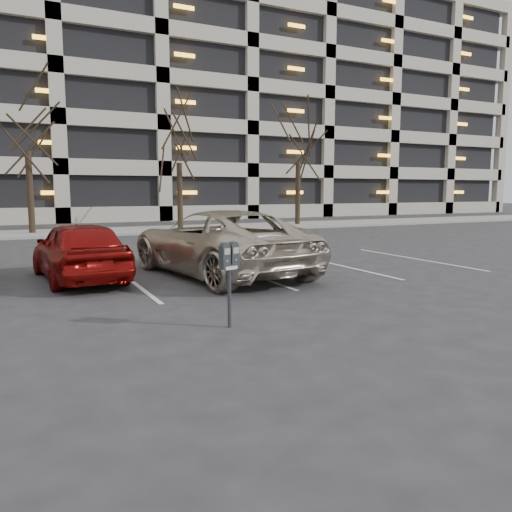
{
  "coord_description": "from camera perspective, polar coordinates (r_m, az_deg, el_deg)",
  "views": [
    {
      "loc": [
        -3.67,
        -8.88,
        2.01
      ],
      "look_at": [
        -0.12,
        -1.51,
        0.94
      ],
      "focal_mm": 35.0,
      "sensor_mm": 36.0,
      "label": 1
    }
  ],
  "objects": [
    {
      "name": "tree_c",
      "position": [
        26.27,
        -8.86,
        15.01
      ],
      "size": [
        3.35,
        3.35,
        7.62
      ],
      "color": "black",
      "rests_on": "ground"
    },
    {
      "name": "parking_garage",
      "position": [
        46.08,
        -5.79,
        16.47
      ],
      "size": [
        52.0,
        20.0,
        19.0
      ],
      "color": "black",
      "rests_on": "ground"
    },
    {
      "name": "tree_b",
      "position": [
        25.21,
        -24.92,
        15.99
      ],
      "size": [
        3.68,
        3.68,
        8.37
      ],
      "color": "black",
      "rests_on": "ground"
    },
    {
      "name": "suv_silver",
      "position": [
        12.07,
        -4.23,
        1.57
      ],
      "size": [
        3.39,
        5.94,
        1.57
      ],
      "rotation": [
        0.0,
        0.0,
        3.29
      ],
      "color": "beige",
      "rests_on": "ground"
    },
    {
      "name": "ground",
      "position": [
        9.82,
        -3.24,
        -4.39
      ],
      "size": [
        140.0,
        140.0,
        0.0
      ],
      "primitive_type": "plane",
      "color": "#28282B",
      "rests_on": "ground"
    },
    {
      "name": "tree_d",
      "position": [
        29.12,
        4.88,
        14.73
      ],
      "size": [
        3.48,
        3.48,
        7.91
      ],
      "color": "black",
      "rests_on": "ground"
    },
    {
      "name": "sidewalk",
      "position": [
        25.23,
        -17.34,
        2.68
      ],
      "size": [
        80.0,
        4.0,
        0.12
      ],
      "primitive_type": "cube",
      "color": "gray",
      "rests_on": "ground"
    },
    {
      "name": "car_red",
      "position": [
        11.91,
        -19.54,
        0.62
      ],
      "size": [
        1.97,
        4.15,
        1.37
      ],
      "primitive_type": "imported",
      "rotation": [
        0.0,
        0.0,
        3.23
      ],
      "color": "maroon",
      "rests_on": "ground"
    },
    {
      "name": "parking_meter",
      "position": [
        7.3,
        -3.09,
        -0.87
      ],
      "size": [
        0.34,
        0.21,
        1.25
      ],
      "rotation": [
        0.0,
        0.0,
        0.32
      ],
      "color": "black",
      "rests_on": "ground"
    },
    {
      "name": "stall_lines",
      "position": [
        11.58,
        -14.08,
        -2.75
      ],
      "size": [
        16.9,
        5.2,
        0.0
      ],
      "color": "silver",
      "rests_on": "ground"
    }
  ]
}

